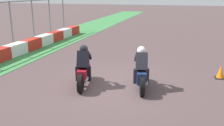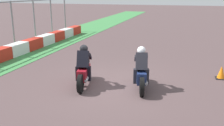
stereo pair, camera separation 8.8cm
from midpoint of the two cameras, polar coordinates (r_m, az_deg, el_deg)
The scene contains 4 objects.
ground_plane at distance 9.50m, azimuth -0.05°, elevation -4.92°, with size 120.00×120.00×0.00m, color #513E3F.
rider_lane_a at distance 9.03m, azimuth 6.25°, elevation -1.93°, with size 2.02×0.67×1.51m.
rider_lane_b at distance 9.31m, azimuth -6.59°, elevation -1.42°, with size 2.02×0.65×1.51m.
traffic_cone at distance 11.01m, azimuth 22.93°, elevation -1.98°, with size 0.40×0.40×0.52m.
Camera 1 is at (-8.55, -2.44, 3.34)m, focal length 40.82 mm.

